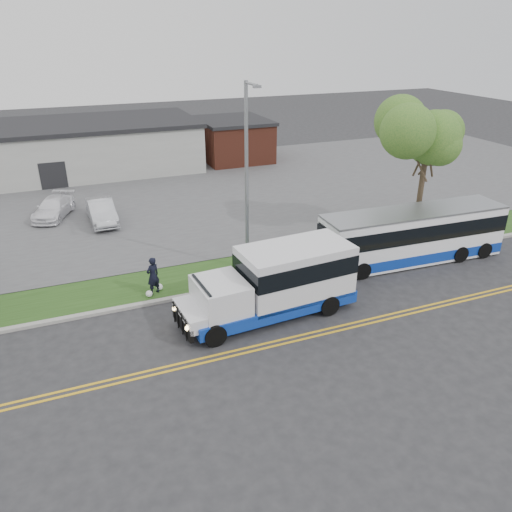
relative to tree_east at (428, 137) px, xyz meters
name	(u,v)px	position (x,y,z in m)	size (l,w,h in m)	color
ground	(209,305)	(-14.00, -3.00, -6.20)	(140.00, 140.00, 0.00)	#28282B
lane_line_north	(237,350)	(-14.00, -6.85, -6.20)	(70.00, 0.12, 0.01)	gold
lane_line_south	(240,354)	(-14.00, -7.15, -6.20)	(70.00, 0.12, 0.01)	gold
curb	(202,293)	(-14.00, -1.90, -6.13)	(80.00, 0.30, 0.15)	#9E9B93
verge	(192,278)	(-14.00, -0.10, -6.15)	(80.00, 3.30, 0.10)	#234416
parking_lot	(143,198)	(-14.00, 14.00, -6.15)	(80.00, 25.00, 0.10)	#4C4C4F
commercial_building	(50,149)	(-20.00, 24.00, -4.02)	(25.40, 10.40, 4.35)	#9E9E99
brick_wing	(233,140)	(-3.50, 23.00, -4.24)	(6.30, 7.30, 3.90)	brown
tree_east	(428,137)	(0.00, 0.00, 0.00)	(5.20, 5.20, 8.33)	#34221C
streetlight_near	(247,174)	(-11.00, -0.27, -0.97)	(0.35, 1.53, 9.50)	gray
shuttle_bus	(279,280)	(-11.23, -4.75, -4.56)	(8.18, 3.17, 3.07)	#0E34A0
transit_bus	(412,235)	(-2.20, -2.40, -4.73)	(10.57, 2.89, 2.91)	white
pedestrian	(153,276)	(-16.15, -1.10, -5.16)	(0.69, 0.45, 1.89)	black
parked_car_a	(102,211)	(-17.35, 9.82, -5.36)	(1.57, 4.51, 1.48)	silver
parked_car_b	(54,208)	(-20.24, 12.11, -5.46)	(1.80, 4.42, 1.28)	white
grocery_bag_left	(149,294)	(-16.45, -1.35, -5.94)	(0.32, 0.32, 0.32)	white
grocery_bag_right	(159,287)	(-15.85, -0.85, -5.94)	(0.32, 0.32, 0.32)	white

